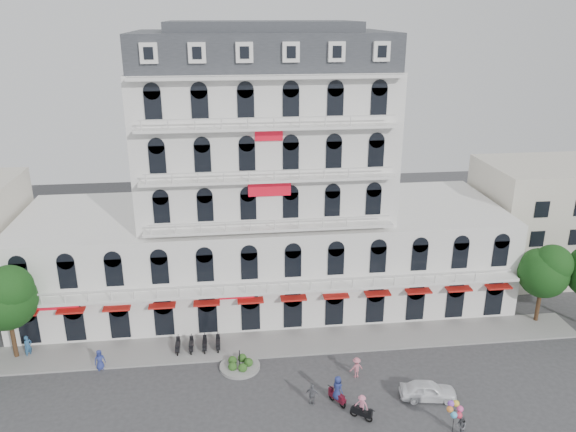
% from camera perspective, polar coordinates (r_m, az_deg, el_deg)
% --- Properties ---
extents(ground, '(120.00, 120.00, 0.00)m').
position_cam_1_polar(ground, '(41.52, -0.20, -19.63)').
color(ground, '#38383A').
rests_on(ground, ground).
extents(sidewalk, '(53.00, 4.00, 0.16)m').
position_cam_1_polar(sidewalk, '(48.71, -1.42, -12.83)').
color(sidewalk, gray).
rests_on(sidewalk, ground).
extents(main_building, '(45.00, 15.00, 25.80)m').
position_cam_1_polar(main_building, '(52.57, -2.42, 1.66)').
color(main_building, silver).
rests_on(main_building, ground).
extents(flank_building_east, '(14.00, 10.00, 12.00)m').
position_cam_1_polar(flank_building_east, '(65.02, 24.87, -0.29)').
color(flank_building_east, beige).
rests_on(flank_building_east, ground).
extents(traffic_island, '(3.20, 3.20, 1.60)m').
position_cam_1_polar(traffic_island, '(45.99, -4.92, -14.85)').
color(traffic_island, gray).
rests_on(traffic_island, ground).
extents(parked_scooter_row, '(4.40, 1.80, 1.10)m').
position_cam_1_polar(parked_scooter_row, '(48.53, -9.09, -13.36)').
color(parked_scooter_row, black).
rests_on(parked_scooter_row, ground).
extents(tree_west_inner, '(4.76, 4.76, 8.25)m').
position_cam_1_polar(tree_west_inner, '(49.36, -26.75, -7.24)').
color(tree_west_inner, '#382314').
rests_on(tree_west_inner, ground).
extents(tree_east_inner, '(4.40, 4.37, 7.57)m').
position_cam_1_polar(tree_east_inner, '(54.40, 24.64, -4.96)').
color(tree_east_inner, '#382314').
rests_on(tree_east_inner, ground).
extents(parked_car, '(4.26, 2.20, 1.39)m').
position_cam_1_polar(parked_car, '(43.76, 14.04, -16.81)').
color(parked_car, white).
rests_on(parked_car, ground).
extents(rider_east, '(1.11, 1.49, 2.31)m').
position_cam_1_polar(rider_east, '(41.95, 5.05, -17.21)').
color(rider_east, maroon).
rests_on(rider_east, ground).
extents(rider_center, '(1.43, 1.18, 1.96)m').
position_cam_1_polar(rider_center, '(40.94, 7.48, -18.68)').
color(rider_center, black).
rests_on(rider_center, ground).
extents(pedestrian_left, '(0.98, 0.83, 1.71)m').
position_cam_1_polar(pedestrian_left, '(47.70, -18.59, -13.68)').
color(pedestrian_left, navy).
rests_on(pedestrian_left, ground).
extents(pedestrian_mid, '(1.06, 0.72, 1.68)m').
position_cam_1_polar(pedestrian_mid, '(41.99, 2.48, -17.66)').
color(pedestrian_mid, slate).
rests_on(pedestrian_mid, ground).
extents(pedestrian_right, '(1.21, 0.87, 1.69)m').
position_cam_1_polar(pedestrian_right, '(44.85, 6.96, -15.03)').
color(pedestrian_right, '#C46878').
rests_on(pedestrian_right, ground).
extents(pedestrian_far, '(0.78, 0.85, 1.95)m').
position_cam_1_polar(pedestrian_far, '(51.23, -24.90, -11.94)').
color(pedestrian_far, '#2B5882').
rests_on(pedestrian_far, ground).
extents(balloon_vendor, '(1.33, 1.26, 2.45)m').
position_cam_1_polar(balloon_vendor, '(40.78, 16.94, -19.21)').
color(balloon_vendor, slate).
rests_on(balloon_vendor, ground).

